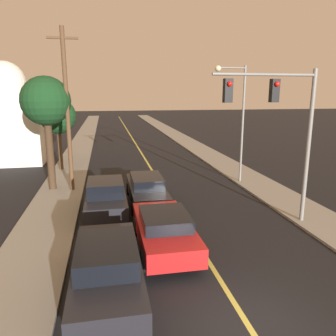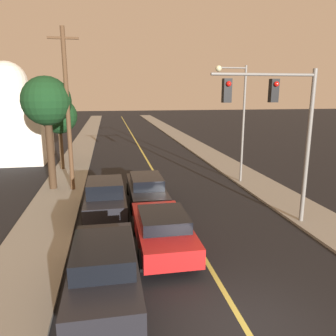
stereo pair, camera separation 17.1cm
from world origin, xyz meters
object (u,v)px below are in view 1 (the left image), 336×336
object	(u,v)px
domed_building_left	(9,121)
traffic_signal_mast	(281,116)
tree_left_far	(58,116)
car_outer_lane_second	(106,197)
utility_pole_left	(67,109)
streetlamp_right	(236,109)
tree_left_near	(46,103)
car_near_lane_front	(164,229)
car_outer_lane_front	(107,268)
car_near_lane_second	(147,189)

from	to	relation	value
domed_building_left	traffic_signal_mast	bearing A→B (deg)	-48.61
tree_left_far	traffic_signal_mast	bearing A→B (deg)	-50.17
car_outer_lane_second	utility_pole_left	bearing A→B (deg)	114.63
car_outer_lane_second	utility_pole_left	world-z (taller)	utility_pole_left
streetlamp_right	tree_left_near	world-z (taller)	streetlamp_right
streetlamp_right	domed_building_left	xyz separation A→B (m)	(-15.57, 10.00, -1.29)
car_near_lane_front	car_outer_lane_second	distance (m)	4.43
car_outer_lane_front	tree_left_far	size ratio (longest dim) A/B	0.98
car_outer_lane_front	utility_pole_left	distance (m)	11.38
car_outer_lane_front	traffic_signal_mast	xyz separation A→B (m)	(7.07, 3.79, 3.83)
traffic_signal_mast	streetlamp_right	world-z (taller)	streetlamp_right
car_near_lane_second	traffic_signal_mast	distance (m)	7.41
car_outer_lane_front	car_near_lane_second	bearing A→B (deg)	74.91
traffic_signal_mast	streetlamp_right	bearing A→B (deg)	82.73
car_outer_lane_second	domed_building_left	size ratio (longest dim) A/B	0.57
streetlamp_right	domed_building_left	bearing A→B (deg)	147.30
traffic_signal_mast	tree_left_near	world-z (taller)	traffic_signal_mast
car_near_lane_front	car_outer_lane_second	world-z (taller)	car_outer_lane_second
tree_left_far	car_outer_lane_second	bearing A→B (deg)	-71.85
traffic_signal_mast	tree_left_near	bearing A→B (deg)	144.90
car_outer_lane_second	utility_pole_left	size ratio (longest dim) A/B	0.51
streetlamp_right	tree_left_far	world-z (taller)	streetlamp_right
utility_pole_left	car_near_lane_second	bearing A→B (deg)	-36.29
car_outer_lane_second	streetlamp_right	xyz separation A→B (m)	(7.92, 4.12, 3.80)
car_outer_lane_front	car_outer_lane_second	xyz separation A→B (m)	(-0.00, 6.37, 0.01)
car_outer_lane_second	tree_left_near	size ratio (longest dim) A/B	0.71
car_near_lane_second	utility_pole_left	world-z (taller)	utility_pole_left
car_outer_lane_second	traffic_signal_mast	size ratio (longest dim) A/B	0.71
traffic_signal_mast	streetlamp_right	xyz separation A→B (m)	(0.86, 6.70, -0.02)
car_near_lane_second	tree_left_near	size ratio (longest dim) A/B	0.81
car_near_lane_front	tree_left_near	world-z (taller)	tree_left_near
car_near_lane_second	utility_pole_left	xyz separation A→B (m)	(-3.96, 2.91, 3.95)
car_near_lane_front	car_outer_lane_front	world-z (taller)	car_outer_lane_front
car_near_lane_second	traffic_signal_mast	xyz separation A→B (m)	(5.01, -3.83, 3.90)
car_outer_lane_second	domed_building_left	world-z (taller)	domed_building_left
tree_left_near	tree_left_far	size ratio (longest dim) A/B	1.24
utility_pole_left	tree_left_far	bearing A→B (deg)	102.93
car_outer_lane_second	streetlamp_right	size ratio (longest dim) A/B	0.65
car_outer_lane_second	traffic_signal_mast	distance (m)	8.44
car_near_lane_front	tree_left_far	world-z (taller)	tree_left_far
tree_left_near	domed_building_left	size ratio (longest dim) A/B	0.79
traffic_signal_mast	utility_pole_left	distance (m)	11.22
car_outer_lane_front	tree_left_near	xyz separation A→B (m)	(-3.05, 10.90, 4.21)
traffic_signal_mast	tree_left_far	distance (m)	16.01
car_near_lane_second	car_outer_lane_front	size ratio (longest dim) A/B	1.03
car_near_lane_front	car_outer_lane_front	bearing A→B (deg)	-130.08
car_outer_lane_front	utility_pole_left	xyz separation A→B (m)	(-1.91, 10.53, 3.89)
car_outer_lane_second	tree_left_near	xyz separation A→B (m)	(-3.05, 4.53, 4.19)
car_near_lane_front	domed_building_left	bearing A→B (deg)	118.27
traffic_signal_mast	tree_left_near	distance (m)	12.37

